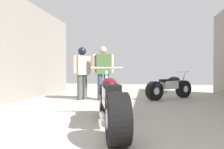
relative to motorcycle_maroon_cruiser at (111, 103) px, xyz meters
The scene contains 5 objects.
ground_plane 1.41m from the motorcycle_maroon_cruiser, 87.46° to the left, with size 18.56×18.56×0.00m, color #A8A399.
motorcycle_maroon_cruiser is the anchor object (origin of this frame).
motorcycle_black_naked 3.69m from the motorcycle_maroon_cruiser, 69.83° to the left, with size 1.57×1.38×0.89m.
mechanic_in_blue 3.01m from the motorcycle_maroon_cruiser, 104.98° to the left, with size 0.66×0.38×1.66m.
mechanic_with_helmet 3.24m from the motorcycle_maroon_cruiser, 116.85° to the left, with size 0.47×0.58×1.65m.
Camera 1 is at (0.47, -0.35, 0.87)m, focal length 30.41 mm.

